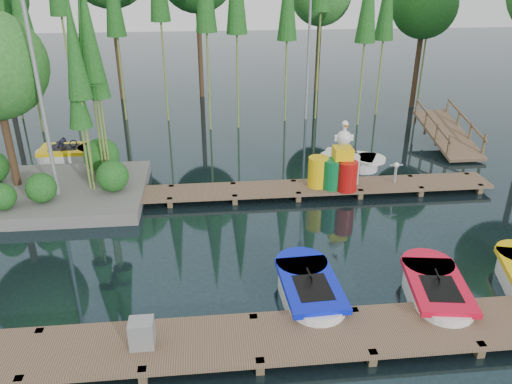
{
  "coord_description": "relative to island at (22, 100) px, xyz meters",
  "views": [
    {
      "loc": [
        -0.79,
        -12.12,
        7.0
      ],
      "look_at": [
        0.5,
        0.5,
        1.1
      ],
      "focal_mm": 35.0,
      "sensor_mm": 36.0,
      "label": 1
    }
  ],
  "objects": [
    {
      "name": "boat_yellow_far",
      "position": [
        0.35,
        3.01,
        -2.89
      ],
      "size": [
        2.82,
        1.29,
        1.41
      ],
      "rotation": [
        0.0,
        0.0,
        -0.34
      ],
      "color": "white",
      "rests_on": "ground"
    },
    {
      "name": "near_dock",
      "position": [
        6.3,
        -7.79,
        -2.95
      ],
      "size": [
        18.0,
        1.5,
        0.5
      ],
      "color": "brown",
      "rests_on": "ground"
    },
    {
      "name": "island",
      "position": [
        0.0,
        0.0,
        0.0
      ],
      "size": [
        6.2,
        4.2,
        6.75
      ],
      "color": "slate",
      "rests_on": "ground"
    },
    {
      "name": "boat_blue",
      "position": [
        7.63,
        -6.41,
        -2.92
      ],
      "size": [
        1.35,
        2.77,
        0.91
      ],
      "rotation": [
        0.0,
        0.0,
        0.05
      ],
      "color": "white",
      "rests_on": "ground"
    },
    {
      "name": "ground_plane",
      "position": [
        6.3,
        -3.29,
        -3.18
      ],
      "size": [
        90.0,
        90.0,
        0.0
      ],
      "primitive_type": "plane",
      "color": "#1C2F35"
    },
    {
      "name": "lamp_rear",
      "position": [
        10.3,
        7.71,
        1.08
      ],
      "size": [
        0.3,
        0.3,
        7.25
      ],
      "color": "gray",
      "rests_on": "ground"
    },
    {
      "name": "utility_cabinet",
      "position": [
        4.11,
        -7.79,
        -2.6
      ],
      "size": [
        0.47,
        0.39,
        0.57
      ],
      "primitive_type": "cube",
      "color": "gray",
      "rests_on": "near_dock"
    },
    {
      "name": "drum_cluster",
      "position": [
        9.8,
        -0.95,
        -2.23
      ],
      "size": [
        1.28,
        1.18,
        2.21
      ],
      "color": "#0B662F",
      "rests_on": "far_dock"
    },
    {
      "name": "yellow_barrel",
      "position": [
        9.02,
        -0.79,
        -2.39
      ],
      "size": [
        0.66,
        0.66,
        0.98
      ],
      "primitive_type": "cylinder",
      "color": "yellow",
      "rests_on": "far_dock"
    },
    {
      "name": "boat_red",
      "position": [
        10.44,
        -6.72,
        -2.92
      ],
      "size": [
        1.6,
        2.82,
        0.9
      ],
      "rotation": [
        0.0,
        0.0,
        -0.16
      ],
      "color": "white",
      "rests_on": "ground"
    },
    {
      "name": "ramp",
      "position": [
        15.3,
        3.21,
        -2.6
      ],
      "size": [
        1.5,
        3.94,
        1.49
      ],
      "color": "brown",
      "rests_on": "ground"
    },
    {
      "name": "lamp_island",
      "position": [
        0.8,
        -0.79,
        1.08
      ],
      "size": [
        0.3,
        0.3,
        7.25
      ],
      "color": "gray",
      "rests_on": "ground"
    },
    {
      "name": "seagull_post",
      "position": [
        11.63,
        -0.79,
        -2.4
      ],
      "size": [
        0.44,
        0.24,
        0.71
      ],
      "color": "gray",
      "rests_on": "far_dock"
    },
    {
      "name": "far_dock",
      "position": [
        7.3,
        -0.79,
        -2.95
      ],
      "size": [
        15.0,
        1.2,
        0.5
      ],
      "color": "brown",
      "rests_on": "ground"
    },
    {
      "name": "boat_white_far",
      "position": [
        10.72,
        1.36,
        -2.93
      ],
      "size": [
        2.63,
        2.05,
        1.14
      ],
      "rotation": [
        0.0,
        0.0,
        0.23
      ],
      "color": "white",
      "rests_on": "ground"
    }
  ]
}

